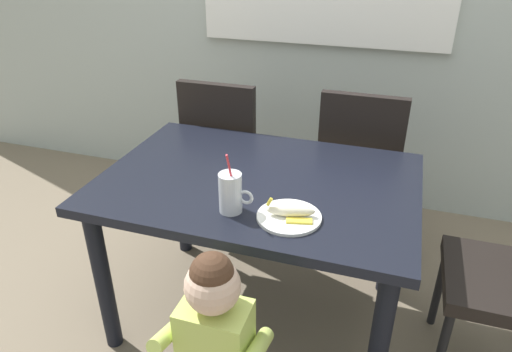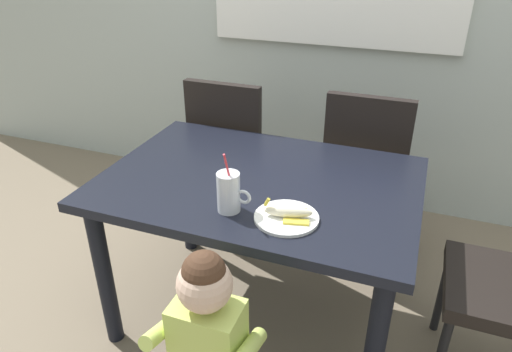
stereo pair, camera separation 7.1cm
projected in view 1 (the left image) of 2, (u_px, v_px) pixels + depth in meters
The scene contains 8 objects.
ground_plane at pixel (258, 313), 2.25m from camera, with size 24.00×24.00×0.00m, color #7A6B56.
dining_table at pixel (258, 201), 1.94m from camera, with size 1.28×0.89×0.75m.
dining_chair_left at pixel (226, 149), 2.63m from camera, with size 0.44×0.45×0.96m.
dining_chair_right at pixel (359, 164), 2.47m from camera, with size 0.44×0.45×0.96m.
toddler_standing at pixel (215, 335), 1.45m from camera, with size 0.33×0.24×0.84m.
milk_cup at pixel (231, 195), 1.64m from camera, with size 0.13×0.09×0.25m.
snack_plate at pixel (289, 217), 1.63m from camera, with size 0.23×0.23×0.01m, color white.
peeled_banana at pixel (291, 211), 1.62m from camera, with size 0.18×0.12×0.07m.
Camera 1 is at (0.51, -1.59, 1.65)m, focal length 32.42 mm.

